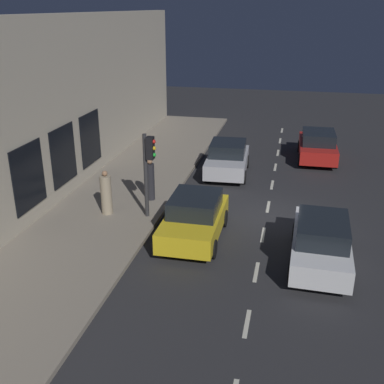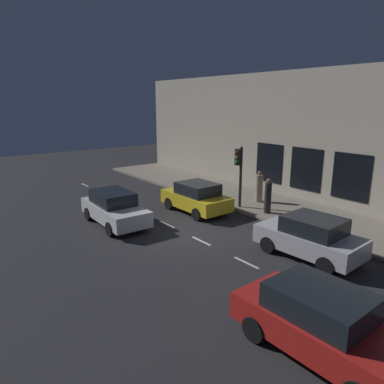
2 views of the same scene
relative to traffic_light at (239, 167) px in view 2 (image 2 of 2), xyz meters
The scene contains 11 objects.
ground_plane 5.12m from the traffic_light, 164.18° to the right, with size 60.00×60.00×0.00m, color #28282B.
sidewalk 3.19m from the traffic_light, 33.57° to the right, with size 4.50×32.00×0.15m.
building_facade 4.79m from the traffic_light, 15.69° to the right, with size 0.65×32.00×7.44m.
lane_centre_line 5.45m from the traffic_light, 152.90° to the right, with size 0.12×27.20×0.01m.
traffic_light is the anchor object (origin of this frame).
parked_car_0 11.36m from the traffic_light, 125.04° to the right, with size 2.04×4.22×1.58m.
parked_car_1 6.77m from the traffic_light, 162.67° to the left, with size 1.94×4.31×1.58m.
parked_car_2 6.45m from the traffic_light, 109.68° to the right, with size 2.13×3.94×1.58m.
parked_car_3 2.77m from the traffic_light, 150.65° to the left, with size 1.99×3.93×1.58m.
pedestrian_0 2.22m from the traffic_light, ahead, with size 0.43×0.43×1.76m.
pedestrian_1 2.17m from the traffic_light, 73.66° to the right, with size 0.49×0.49×1.79m.
Camera 2 is at (-8.75, -11.73, 5.68)m, focal length 33.00 mm.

